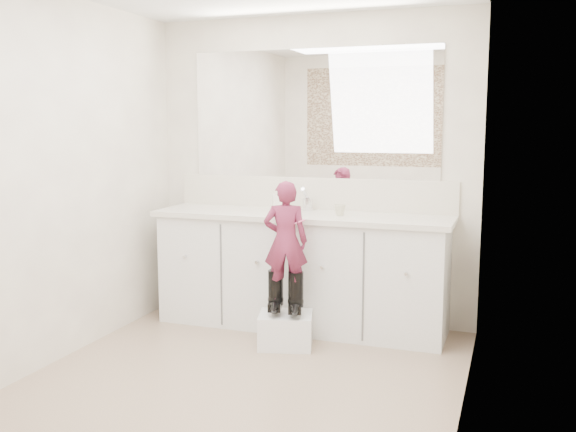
% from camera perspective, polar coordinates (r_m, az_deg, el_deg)
% --- Properties ---
extents(floor, '(3.00, 3.00, 0.00)m').
position_cam_1_polar(floor, '(4.00, -4.55, -14.79)').
color(floor, '#7F6953').
rests_on(floor, ground).
extents(wall_back, '(2.60, 0.00, 2.60)m').
position_cam_1_polar(wall_back, '(5.10, 2.20, 4.11)').
color(wall_back, beige).
rests_on(wall_back, floor).
extents(wall_front, '(2.60, 0.00, 2.60)m').
position_cam_1_polar(wall_front, '(2.43, -19.48, -0.79)').
color(wall_front, beige).
rests_on(wall_front, floor).
extents(wall_left, '(0.00, 3.00, 3.00)m').
position_cam_1_polar(wall_left, '(4.40, -20.40, 2.97)').
color(wall_left, beige).
rests_on(wall_left, floor).
extents(wall_right, '(0.00, 3.00, 3.00)m').
position_cam_1_polar(wall_right, '(3.39, 15.73, 1.77)').
color(wall_right, beige).
rests_on(wall_right, floor).
extents(vanity_cabinet, '(2.20, 0.55, 0.85)m').
position_cam_1_polar(vanity_cabinet, '(4.96, 1.20, -5.06)').
color(vanity_cabinet, silver).
rests_on(vanity_cabinet, floor).
extents(countertop, '(2.28, 0.58, 0.04)m').
position_cam_1_polar(countertop, '(4.86, 1.16, 0.01)').
color(countertop, beige).
rests_on(countertop, vanity_cabinet).
extents(backsplash, '(2.28, 0.03, 0.25)m').
position_cam_1_polar(backsplash, '(5.11, 2.14, 2.03)').
color(backsplash, beige).
rests_on(backsplash, countertop).
extents(mirror, '(2.00, 0.02, 1.00)m').
position_cam_1_polar(mirror, '(5.08, 2.19, 9.06)').
color(mirror, white).
rests_on(mirror, wall_back).
extents(dot_panel, '(2.00, 0.01, 1.20)m').
position_cam_1_polar(dot_panel, '(2.41, -19.84, 9.87)').
color(dot_panel, '#472819').
rests_on(dot_panel, wall_front).
extents(faucet, '(0.08, 0.08, 0.10)m').
position_cam_1_polar(faucet, '(5.01, 1.76, 1.05)').
color(faucet, silver).
rests_on(faucet, countertop).
extents(cup, '(0.11, 0.11, 0.08)m').
position_cam_1_polar(cup, '(4.77, 4.62, 0.54)').
color(cup, beige).
rests_on(cup, countertop).
extents(soap_bottle, '(0.12, 0.13, 0.21)m').
position_cam_1_polar(soap_bottle, '(4.88, -0.81, 1.50)').
color(soap_bottle, white).
rests_on(soap_bottle, countertop).
extents(step_stool, '(0.44, 0.39, 0.24)m').
position_cam_1_polar(step_stool, '(4.60, -0.21, -10.10)').
color(step_stool, white).
rests_on(step_stool, floor).
extents(boot_left, '(0.16, 0.23, 0.31)m').
position_cam_1_polar(boot_left, '(4.55, -1.11, -6.74)').
color(boot_left, black).
rests_on(boot_left, step_stool).
extents(boot_right, '(0.16, 0.23, 0.31)m').
position_cam_1_polar(boot_right, '(4.50, 0.69, -6.91)').
color(boot_right, black).
rests_on(boot_right, step_stool).
extents(toddler, '(0.35, 0.28, 0.84)m').
position_cam_1_polar(toddler, '(4.44, -0.21, -2.25)').
color(toddler, '#B33765').
rests_on(toddler, step_stool).
extents(toothbrush, '(0.13, 0.05, 0.06)m').
position_cam_1_polar(toothbrush, '(4.40, 0.64, -0.65)').
color(toothbrush, pink).
rests_on(toothbrush, toddler).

